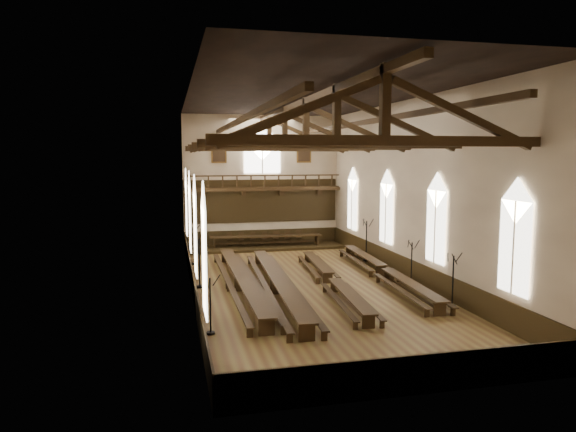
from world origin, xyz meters
name	(u,v)px	position (x,y,z in m)	size (l,w,h in m)	color
ground	(305,285)	(0.00, 0.00, 0.00)	(26.00, 26.00, 0.00)	brown
room_walls	(306,164)	(0.00, 0.00, 6.46)	(26.00, 26.00, 26.00)	beige
wainscot_band	(305,274)	(0.00, 0.00, 0.60)	(12.00, 26.00, 1.20)	#32230F
side_windows	(306,216)	(0.00, 0.00, 3.74)	(11.85, 19.80, 4.50)	white
end_window	(262,152)	(0.00, 12.90, 7.22)	(2.80, 0.12, 3.80)	white
minstrels_gallery	(263,195)	(0.00, 12.66, 3.91)	(11.80, 1.24, 3.70)	#362211
portraits	(262,153)	(0.00, 12.90, 7.10)	(7.75, 0.09, 1.45)	brown
roof_trusses	(306,130)	(0.00, 0.00, 8.22)	(11.70, 25.70, 2.80)	#362211
refectory_row_a	(241,278)	(-3.46, -0.05, 0.59)	(1.64, 14.94, 0.81)	#362211
refectory_row_b	(278,281)	(-1.74, -1.04, 0.58)	(1.98, 14.91, 0.80)	#362211
refectory_row_c	(332,279)	(1.24, -0.76, 0.49)	(1.86, 13.72, 0.67)	#362211
refectory_row_d	(385,270)	(4.71, 0.31, 0.53)	(1.87, 14.26, 0.73)	#362211
dais	(266,247)	(0.01, 11.40, 0.09)	(11.40, 2.84, 0.19)	#32230F
high_table	(266,237)	(0.01, 11.40, 0.85)	(8.42, 1.42, 0.79)	#362211
high_chairs	(264,237)	(0.01, 12.21, 0.71)	(5.86, 0.47, 0.95)	#362211
candelabrum_left_near	(210,316)	(-5.55, -6.49, 0.72)	(0.66, 0.72, 2.36)	black
candelabrum_left_mid	(200,272)	(-5.55, 0.80, 0.84)	(0.81, 0.83, 2.78)	black
candelabrum_left_far	(194,252)	(-5.55, 6.81, 0.79)	(0.75, 0.78, 2.60)	black
candelabrum_right_near	(452,291)	(5.55, -5.33, 0.77)	(0.71, 0.77, 2.53)	black
candelabrum_right_mid	(411,271)	(5.55, -1.21, 0.75)	(0.71, 0.74, 2.46)	black
candelabrum_right_far	(366,248)	(5.55, 5.29, 0.86)	(0.82, 0.85, 2.83)	black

